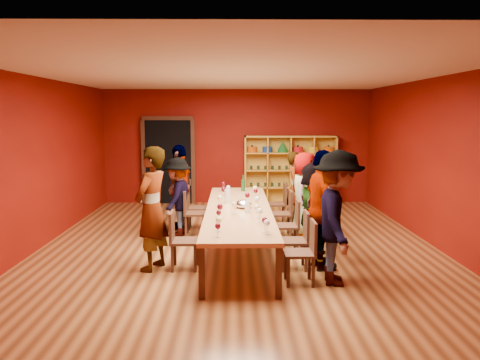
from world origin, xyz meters
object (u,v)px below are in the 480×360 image
Objects in this scene: chair_person_left_1 at (179,237)px; chair_person_right_1 at (299,237)px; person_left_3 at (177,197)px; person_right_0 at (337,218)px; chair_person_right_0 at (305,249)px; person_left_1 at (152,209)px; chair_person_right_4 at (280,201)px; shelving_unit at (290,167)px; wine_bottle at (243,185)px; tasting_table at (238,211)px; person_left_4 at (180,187)px; chair_person_left_3 at (191,210)px; person_right_3 at (304,194)px; person_right_1 at (322,210)px; person_right_4 at (295,188)px; spittoon_bowl at (244,204)px; person_right_2 at (313,207)px; chair_person_right_3 at (285,211)px; chair_person_right_2 at (291,222)px; chair_person_left_4 at (194,205)px.

chair_person_left_1 is 1.82m from chair_person_right_1.
person_right_0 reaches higher than person_left_3.
chair_person_right_0 is at bearing -19.58° from chair_person_left_1.
chair_person_right_4 is (2.23, 2.97, -0.44)m from person_left_1.
shelving_unit is 2.70× the size of chair_person_right_1.
wine_bottle is at bearing 26.89° from person_right_0.
tasting_table is 13.12× the size of wine_bottle.
person_left_3 is 0.55m from person_left_4.
chair_person_left_1 is at bearing -90.00° from chair_person_left_3.
chair_person_left_1 is 0.48× the size of person_right_0.
person_left_4 reaches higher than person_right_3.
person_left_4 is at bearing -167.23° from person_left_3.
person_right_1 is at bearing -91.57° from shelving_unit.
chair_person_left_3 is at bearing 47.29° from person_right_0.
person_right_4 is at bearing -93.77° from shelving_unit.
chair_person_right_4 is (-0.37, 1.02, -0.32)m from person_right_3.
chair_person_left_3 is (0.00, 2.02, 0.00)m from chair_person_left_1.
spittoon_bowl is (-0.82, 0.98, 0.32)m from chair_person_right_1.
person_right_2 reaches higher than person_left_3.
chair_person_right_2 is at bearing -90.00° from chair_person_right_3.
chair_person_left_4 is at bearing 119.94° from tasting_table.
person_left_4 is 0.93× the size of person_right_0.
shelving_unit reaches higher than person_left_3.
shelving_unit is 8.53× the size of spittoon_bowl.
person_right_1 is 1.97m from person_right_3.
chair_person_right_4 is at bearing 90.00° from chair_person_right_0.
chair_person_right_1 is (2.08, -2.03, -0.27)m from person_left_3.
person_right_3 reaches higher than person_right_4.
shelving_unit reaches higher than wine_bottle.
chair_person_right_3 is 1.20m from wine_bottle.
chair_person_left_4 is at bearing 90.00° from chair_person_left_1.
chair_person_right_0 is at bearing -90.00° from chair_person_right_4.
person_right_4 reaches higher than chair_person_left_4.
person_right_2 is 2.15m from wine_bottle.
chair_person_right_1 is at bearing -168.34° from person_right_3.
chair_person_right_3 is (2.08, -0.07, -0.27)m from person_left_3.
chair_person_right_1 is at bearing -54.65° from chair_person_left_4.
person_right_4 is at bearing 60.08° from spittoon_bowl.
chair_person_right_1 is 1.00× the size of chair_person_right_4.
person_right_3 is at bearing -15.39° from chair_person_left_4.
wine_bottle is at bearing 21.33° from person_right_2.
chair_person_left_4 is at bearing 118.05° from person_right_4.
chair_person_right_3 is at bearing 112.35° from person_right_3.
person_left_1 is at bearing 149.24° from person_right_3.
person_left_4 is at bearing -170.93° from wine_bottle.
chair_person_left_1 and chair_person_right_4 have the same top height.
person_left_4 reaches higher than tasting_table.
person_right_1 is 1.11m from chair_person_right_2.
person_right_3 is 1.83× the size of chair_person_right_4.
person_right_4 is at bearing 159.69° from person_left_1.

